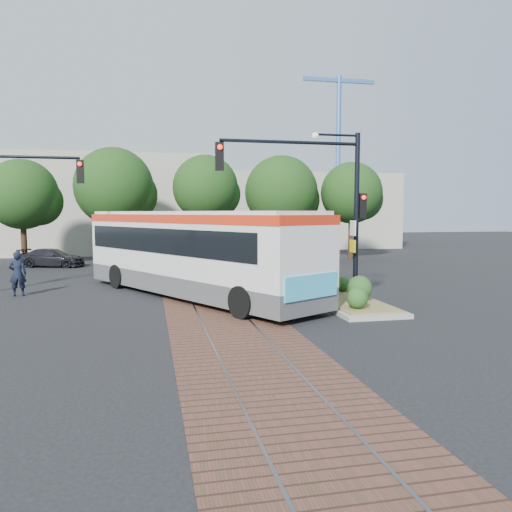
% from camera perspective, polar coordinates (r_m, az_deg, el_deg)
% --- Properties ---
extents(ground, '(120.00, 120.00, 0.00)m').
position_cam_1_polar(ground, '(18.24, -4.76, -5.69)').
color(ground, black).
rests_on(ground, ground).
extents(trackbed, '(3.60, 40.00, 0.02)m').
position_cam_1_polar(trackbed, '(22.15, -6.10, -3.78)').
color(trackbed, brown).
rests_on(trackbed, ground).
extents(tree_row, '(26.40, 5.60, 7.67)m').
position_cam_1_polar(tree_row, '(34.40, -6.36, 7.42)').
color(tree_row, '#382314').
rests_on(tree_row, ground).
extents(warehouses, '(40.00, 13.00, 8.00)m').
position_cam_1_polar(warehouses, '(46.56, -10.03, 5.46)').
color(warehouses, '#ADA899').
rests_on(warehouses, ground).
extents(crane, '(8.00, 0.50, 18.00)m').
position_cam_1_polar(crane, '(56.11, 9.39, 12.62)').
color(crane, '#3F72B2').
rests_on(crane, ground).
extents(city_bus, '(8.67, 12.45, 3.43)m').
position_cam_1_polar(city_bus, '(20.15, -7.38, 0.78)').
color(city_bus, '#464649').
rests_on(city_bus, ground).
extents(traffic_island, '(2.20, 5.20, 1.13)m').
position_cam_1_polar(traffic_island, '(18.57, 10.57, -4.53)').
color(traffic_island, gray).
rests_on(traffic_island, ground).
extents(signal_pole_main, '(5.49, 0.46, 6.00)m').
position_cam_1_polar(signal_pole_main, '(18.06, 7.83, 7.43)').
color(signal_pole_main, black).
rests_on(signal_pole_main, ground).
extents(officer, '(0.69, 0.48, 1.82)m').
position_cam_1_polar(officer, '(22.31, -25.59, -1.84)').
color(officer, black).
rests_on(officer, ground).
extents(parked_car, '(4.22, 2.64, 1.14)m').
position_cam_1_polar(parked_car, '(33.46, -22.24, -0.19)').
color(parked_car, black).
rests_on(parked_car, ground).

